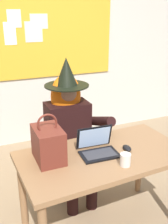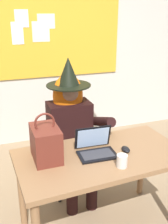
# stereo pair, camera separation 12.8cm
# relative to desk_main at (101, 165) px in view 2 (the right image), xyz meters

# --- Properties ---
(wall_back_bulletin) EXTENTS (6.17, 2.19, 2.95)m
(wall_back_bulletin) POSITION_rel_desk_main_xyz_m (-0.13, 2.00, 0.83)
(wall_back_bulletin) COLOR beige
(wall_back_bulletin) RESTS_ON ground
(desk_main) EXTENTS (1.38, 0.78, 0.75)m
(desk_main) POSITION_rel_desk_main_xyz_m (0.00, 0.00, 0.00)
(desk_main) COLOR #8E6642
(desk_main) RESTS_ON ground
(chair_at_desk) EXTENTS (0.43, 0.43, 0.91)m
(chair_at_desk) POSITION_rel_desk_main_xyz_m (-0.07, 0.72, -0.13)
(chair_at_desk) COLOR black
(chair_at_desk) RESTS_ON ground
(person_costumed) EXTENTS (0.59, 0.67, 1.42)m
(person_costumed) POSITION_rel_desk_main_xyz_m (-0.07, 0.60, 0.15)
(person_costumed) COLOR black
(person_costumed) RESTS_ON ground
(laptop) EXTENTS (0.31, 0.26, 0.21)m
(laptop) POSITION_rel_desk_main_xyz_m (-0.04, 0.04, 0.15)
(laptop) COLOR black
(laptop) RESTS_ON desk_main
(computer_mouse) EXTENTS (0.07, 0.11, 0.03)m
(computer_mouse) POSITION_rel_desk_main_xyz_m (0.21, -0.02, 0.12)
(computer_mouse) COLOR black
(computer_mouse) RESTS_ON desk_main
(handbag) EXTENTS (0.20, 0.30, 0.38)m
(handbag) POSITION_rel_desk_main_xyz_m (-0.43, 0.09, 0.23)
(handbag) COLOR maroon
(handbag) RESTS_ON desk_main
(coffee_mug) EXTENTS (0.08, 0.08, 0.09)m
(coffee_mug) POSITION_rel_desk_main_xyz_m (0.07, -0.21, 0.15)
(coffee_mug) COLOR silver
(coffee_mug) RESTS_ON desk_main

